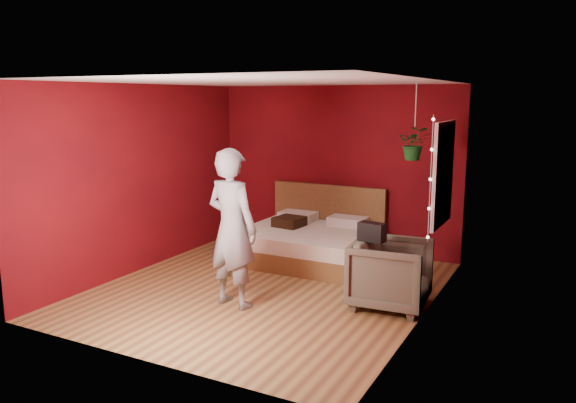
{
  "coord_description": "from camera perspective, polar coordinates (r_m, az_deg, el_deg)",
  "views": [
    {
      "loc": [
        3.4,
        -5.95,
        2.42
      ],
      "look_at": [
        0.11,
        0.4,
        1.08
      ],
      "focal_mm": 35.0,
      "sensor_mm": 36.0,
      "label": 1
    }
  ],
  "objects": [
    {
      "name": "bed",
      "position": [
        8.49,
        2.25,
        -4.09
      ],
      "size": [
        1.9,
        1.61,
        1.04
      ],
      "color": "brown",
      "rests_on": "ground"
    },
    {
      "name": "floor",
      "position": [
        7.27,
        -2.22,
        -8.87
      ],
      "size": [
        4.5,
        4.5,
        0.0
      ],
      "primitive_type": "plane",
      "color": "olive",
      "rests_on": "ground"
    },
    {
      "name": "throw_pillow",
      "position": [
        8.57,
        0.14,
        -2.05
      ],
      "size": [
        0.44,
        0.44,
        0.14
      ],
      "primitive_type": "cube",
      "rotation": [
        0.0,
        0.0,
        -0.1
      ],
      "color": "#2F1F0F",
      "rests_on": "bed"
    },
    {
      "name": "armchair",
      "position": [
        6.67,
        10.41,
        -7.24
      ],
      "size": [
        0.93,
        0.91,
        0.79
      ],
      "primitive_type": "imported",
      "rotation": [
        0.0,
        0.0,
        1.64
      ],
      "color": "#595846",
      "rests_on": "ground"
    },
    {
      "name": "window",
      "position": [
        7.06,
        15.46,
        2.71
      ],
      "size": [
        0.05,
        0.97,
        1.27
      ],
      "color": "white",
      "rests_on": "room_walls"
    },
    {
      "name": "handbag",
      "position": [
        6.48,
        8.52,
        -3.08
      ],
      "size": [
        0.32,
        0.2,
        0.22
      ],
      "primitive_type": "cube",
      "rotation": [
        0.0,
        0.0,
        -0.16
      ],
      "color": "black",
      "rests_on": "armchair"
    },
    {
      "name": "room_walls",
      "position": [
        6.9,
        -2.32,
        4.41
      ],
      "size": [
        4.04,
        4.54,
        2.62
      ],
      "color": "maroon",
      "rests_on": "ground"
    },
    {
      "name": "person",
      "position": [
        6.5,
        -5.7,
        -2.73
      ],
      "size": [
        0.74,
        0.54,
        1.86
      ],
      "primitive_type": "imported",
      "rotation": [
        0.0,
        0.0,
        2.99
      ],
      "color": "slate",
      "rests_on": "ground"
    },
    {
      "name": "fairy_lights",
      "position": [
        6.56,
        14.27,
        2.19
      ],
      "size": [
        0.04,
        0.04,
        1.45
      ],
      "color": "silver",
      "rests_on": "room_walls"
    },
    {
      "name": "hanging_plant",
      "position": [
        7.36,
        12.7,
        5.78
      ],
      "size": [
        0.44,
        0.4,
        0.98
      ],
      "color": "silver",
      "rests_on": "room_walls"
    }
  ]
}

